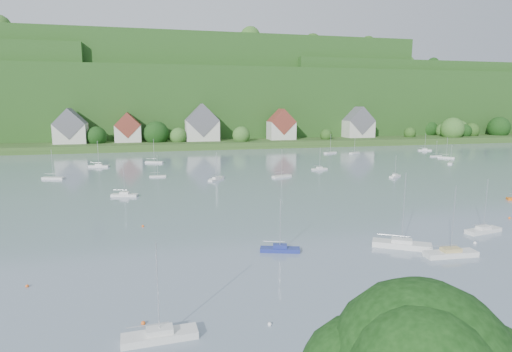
% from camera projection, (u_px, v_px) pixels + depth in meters
% --- Properties ---
extents(far_shore_strip, '(600.00, 60.00, 3.00)m').
position_uv_depth(far_shore_strip, '(190.00, 142.00, 216.79)').
color(far_shore_strip, '#2C4D1C').
rests_on(far_shore_strip, ground).
extents(forested_ridge, '(620.00, 181.22, 69.89)m').
position_uv_depth(forested_ridge, '(182.00, 101.00, 279.00)').
color(forested_ridge, '#153B13').
rests_on(forested_ridge, ground).
extents(village_building_0, '(14.00, 10.40, 16.00)m').
position_uv_depth(village_building_0, '(71.00, 129.00, 190.32)').
color(village_building_0, beige).
rests_on(village_building_0, far_shore_strip).
extents(village_building_1, '(12.00, 9.36, 14.00)m').
position_uv_depth(village_building_1, '(128.00, 130.00, 198.12)').
color(village_building_1, beige).
rests_on(village_building_1, far_shore_strip).
extents(village_building_2, '(16.00, 11.44, 18.00)m').
position_uv_depth(village_building_2, '(202.00, 126.00, 204.97)').
color(village_building_2, beige).
rests_on(village_building_2, far_shore_strip).
extents(village_building_3, '(13.00, 10.40, 15.50)m').
position_uv_depth(village_building_3, '(281.00, 127.00, 212.41)').
color(village_building_3, beige).
rests_on(village_building_3, far_shore_strip).
extents(village_building_4, '(15.00, 10.40, 16.50)m').
position_uv_depth(village_building_4, '(358.00, 125.00, 226.58)').
color(village_building_4, beige).
rests_on(village_building_4, far_shore_strip).
extents(near_sailboat_0, '(6.71, 2.24, 8.93)m').
position_uv_depth(near_sailboat_0, '(160.00, 335.00, 36.79)').
color(near_sailboat_0, silver).
rests_on(near_sailboat_0, ground).
extents(near_sailboat_1, '(5.80, 3.14, 7.54)m').
position_uv_depth(near_sailboat_1, '(280.00, 249.00, 58.92)').
color(near_sailboat_1, navy).
rests_on(near_sailboat_1, ground).
extents(near_sailboat_2, '(7.41, 2.51, 9.84)m').
position_uv_depth(near_sailboat_2, '(451.00, 253.00, 57.03)').
color(near_sailboat_2, silver).
rests_on(near_sailboat_2, ground).
extents(near_sailboat_3, '(6.77, 3.00, 8.84)m').
position_uv_depth(near_sailboat_3, '(483.00, 230.00, 67.69)').
color(near_sailboat_3, silver).
rests_on(near_sailboat_3, ground).
extents(near_sailboat_4, '(8.17, 6.21, 11.03)m').
position_uv_depth(near_sailboat_4, '(402.00, 244.00, 60.55)').
color(near_sailboat_4, silver).
rests_on(near_sailboat_4, ground).
extents(mooring_buoy_0, '(0.43, 0.43, 0.43)m').
position_uv_depth(mooring_buoy_0, '(143.00, 324.00, 39.44)').
color(mooring_buoy_0, orange).
rests_on(mooring_buoy_0, ground).
extents(mooring_buoy_1, '(0.39, 0.39, 0.39)m').
position_uv_depth(mooring_buoy_1, '(270.00, 325.00, 39.26)').
color(mooring_buoy_1, white).
rests_on(mooring_buoy_1, ground).
extents(mooring_buoy_2, '(0.44, 0.44, 0.44)m').
position_uv_depth(mooring_buoy_2, '(509.00, 219.00, 76.02)').
color(mooring_buoy_2, orange).
rests_on(mooring_buoy_2, ground).
extents(mooring_buoy_3, '(0.41, 0.41, 0.41)m').
position_uv_depth(mooring_buoy_3, '(143.00, 227.00, 70.94)').
color(mooring_buoy_3, orange).
rests_on(mooring_buoy_3, ground).
extents(mooring_buoy_4, '(0.48, 0.48, 0.48)m').
position_uv_depth(mooring_buoy_4, '(475.00, 244.00, 62.23)').
color(mooring_buoy_4, white).
rests_on(mooring_buoy_4, ground).
extents(mooring_buoy_5, '(0.38, 0.38, 0.38)m').
position_uv_depth(mooring_buoy_5, '(27.00, 287.00, 47.54)').
color(mooring_buoy_5, orange).
rests_on(mooring_buoy_5, ground).
extents(duck_pair, '(1.61, 1.45, 0.29)m').
position_uv_depth(duck_pair, '(469.00, 312.00, 41.62)').
color(duck_pair, black).
rests_on(duck_pair, ground).
extents(far_sailboat_cluster, '(188.40, 76.97, 8.71)m').
position_uv_depth(far_sailboat_cluster, '(230.00, 165.00, 140.31)').
color(far_sailboat_cluster, silver).
rests_on(far_sailboat_cluster, ground).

